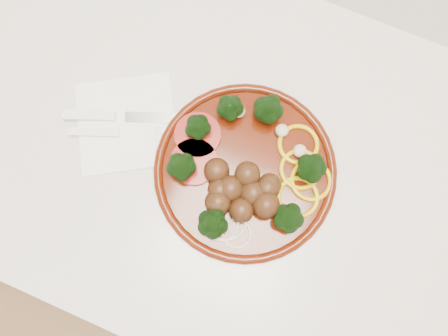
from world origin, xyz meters
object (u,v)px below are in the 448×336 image
at_px(knife, 112,116).
at_px(fork, 108,133).
at_px(napkin, 127,124).
at_px(plate, 245,171).

relative_size(knife, fork, 1.13).
bearing_deg(fork, napkin, 33.31).
distance_m(knife, fork, 0.03).
bearing_deg(napkin, fork, -124.75).
bearing_deg(fork, knife, 83.00).
bearing_deg(fork, plate, -15.37).
distance_m(plate, fork, 0.22).
xyz_separation_m(napkin, knife, (-0.02, 0.00, 0.01)).
height_order(knife, fork, knife).
height_order(napkin, fork, fork).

